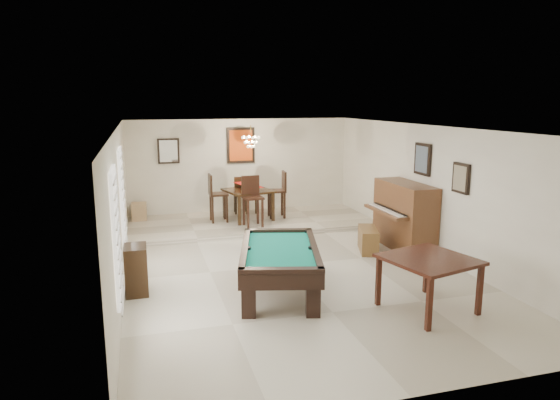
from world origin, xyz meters
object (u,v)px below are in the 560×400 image
piano_bench (368,240)px  dining_chair_north (241,195)px  dining_chair_east (276,194)px  square_table (428,284)px  dining_chair_west (219,198)px  upright_piano (397,216)px  corner_bench (139,211)px  pool_table (280,271)px  chandelier (251,137)px  apothecary_chest (136,270)px  dining_chair_south (253,202)px  dining_table (248,202)px  flower_vase (248,181)px

piano_bench → dining_chair_north: (-1.93, 3.73, 0.38)m
piano_bench → dining_chair_east: size_ratio=0.73×
square_table → dining_chair_west: 6.29m
square_table → upright_piano: upright_piano is taller
square_table → corner_bench: (-4.11, 6.65, -0.08)m
piano_bench → upright_piano: bearing=1.6°
pool_table → chandelier: size_ratio=3.73×
dining_chair_west → dining_chair_east: (1.50, 0.05, 0.00)m
apothecary_chest → dining_chair_east: size_ratio=0.67×
upright_piano → piano_bench: (-0.66, -0.02, -0.46)m
apothecary_chest → dining_chair_south: size_ratio=0.67×
piano_bench → corner_bench: (-4.56, 3.71, 0.08)m
upright_piano → dining_table: bearing=130.8°
upright_piano → chandelier: (-2.51, 2.78, 1.50)m
piano_bench → flower_vase: bearing=122.5°
flower_vase → corner_bench: size_ratio=0.47×
chandelier → corner_bench: bearing=161.5°
dining_chair_east → piano_bench: bearing=26.6°
upright_piano → dining_chair_south: size_ratio=1.40×
dining_chair_south → dining_chair_east: bearing=38.7°
dining_table → dining_chair_south: dining_chair_south is taller
pool_table → flower_vase: 4.77m
dining_chair_west → corner_bench: bearing=68.3°
upright_piano → corner_bench: 6.40m
dining_chair_west → dining_table: bearing=-87.4°
piano_bench → apothecary_chest: (-4.63, -1.08, 0.16)m
pool_table → dining_chair_south: bearing=97.9°
pool_table → upright_piano: 3.53m
apothecary_chest → dining_chair_south: 4.30m
pool_table → dining_chair_west: (-0.25, 4.66, 0.34)m
dining_chair_north → chandelier: chandelier is taller
pool_table → piano_bench: (2.40, 1.71, -0.13)m
upright_piano → flower_vase: upright_piano is taller
pool_table → dining_chair_east: dining_chair_east is taller
apothecary_chest → chandelier: 5.10m
piano_bench → dining_chair_south: size_ratio=0.73×
dining_chair_south → dining_chair_north: dining_chair_south is taller
dining_chair_north → upright_piano: bearing=130.5°
flower_vase → dining_chair_east: 0.84m
apothecary_chest → dining_chair_west: size_ratio=0.67×
square_table → dining_chair_north: bearing=102.5°
pool_table → square_table: square_table is taller
piano_bench → dining_chair_south: dining_chair_south is taller
dining_chair_west → dining_chair_south: bearing=-134.2°
upright_piano → flower_vase: bearing=130.8°
piano_bench → dining_chair_east: bearing=111.0°
corner_bench → dining_chair_west: bearing=-21.7°
pool_table → dining_chair_west: dining_chair_west is taller
upright_piano → dining_chair_east: 3.48m
dining_chair_east → chandelier: size_ratio=1.99×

